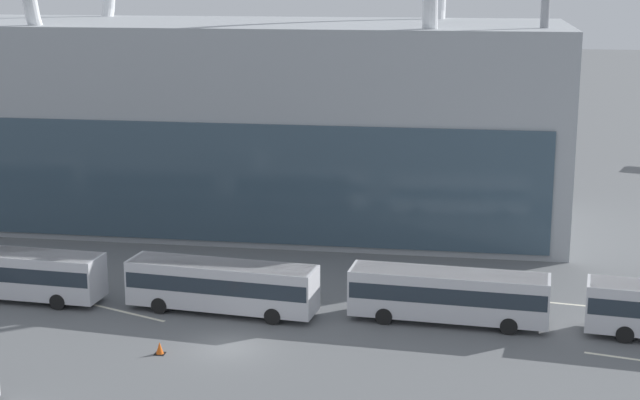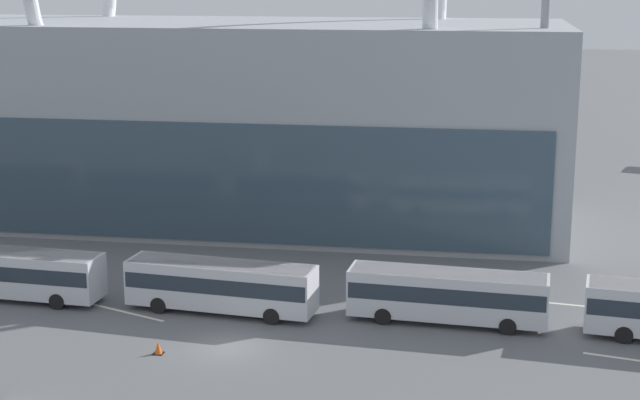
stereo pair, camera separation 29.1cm
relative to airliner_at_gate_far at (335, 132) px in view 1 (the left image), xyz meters
The scene contains 8 objects.
ground_plane 45.07m from the airliner_at_gate_far, 89.16° to the right, with size 440.00×440.00×0.00m, color slate.
airliner_at_gate_far is the anchor object (origin of this frame).
shuttle_bus_1 41.87m from the airliner_at_gate_far, 110.69° to the right, with size 11.77×3.38×3.09m.
shuttle_bus_2 39.50m from the airliner_at_gate_far, 91.70° to the right, with size 11.84×3.81×3.09m.
shuttle_bus_3 41.00m from the airliner_at_gate_far, 72.31° to the right, with size 11.78×3.42×3.09m.
lane_stripe_0 41.14m from the airliner_at_gate_far, 100.28° to the right, with size 6.81×0.25×0.01m, color silver.
lane_stripe_4 39.93m from the airliner_at_gate_far, 60.45° to the right, with size 10.69×0.25×0.01m, color silver.
traffic_cone_0 46.69m from the airliner_at_gate_far, 93.48° to the right, with size 0.57×0.57×0.69m.
Camera 1 is at (13.03, -49.32, 20.24)m, focal length 55.00 mm.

